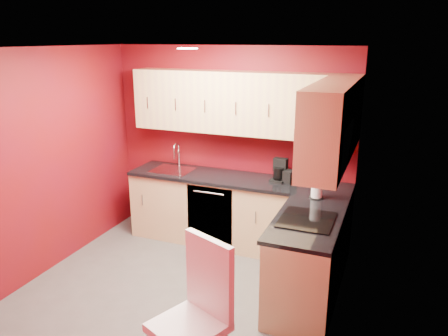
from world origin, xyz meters
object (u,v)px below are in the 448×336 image
Objects in this scene: dining_chair at (188,319)px; napkin_holder at (289,177)px; microwave at (324,145)px; coffee_maker at (279,170)px; paper_towel at (317,186)px; sink at (173,167)px.

napkin_holder is at bearing 110.04° from dining_chair.
dining_chair is (-0.69, -1.40, -1.07)m from microwave.
paper_towel is at bearing -29.93° from coffee_maker.
microwave is 2.43m from sink.
dining_chair is (-0.02, -2.45, -0.46)m from coffee_maker.
microwave is 1.46× the size of sink.
coffee_maker is at bearing 2.01° from sink.
napkin_holder is 0.13× the size of dining_chair.
napkin_holder is (-0.55, 1.05, -0.67)m from microwave.
sink is at bearing -178.36° from napkin_holder.
dining_chair reaches higher than napkin_holder.
coffee_maker is 1.83× the size of napkin_holder.
paper_towel is 0.24× the size of dining_chair.
sink is at bearing 154.40° from microwave.
microwave is 0.90m from paper_towel.
napkin_holder is (0.13, -0.01, -0.06)m from coffee_maker.
microwave is 1.89m from dining_chair.
dining_chair is at bearing -105.11° from paper_towel.
sink is 1.55m from napkin_holder.
paper_towel is (-0.14, 0.65, -0.61)m from microwave.
sink is at bearing 143.71° from dining_chair.
sink is 2.80m from dining_chair.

